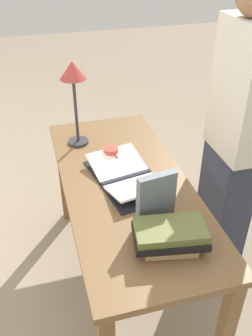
% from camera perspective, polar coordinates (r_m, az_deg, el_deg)
% --- Properties ---
extents(ground_plane, '(12.00, 12.00, 0.00)m').
position_cam_1_polar(ground_plane, '(2.45, 0.01, -16.51)').
color(ground_plane, gray).
extents(reading_desk, '(1.47, 0.64, 0.75)m').
position_cam_1_polar(reading_desk, '(1.99, 0.01, -4.72)').
color(reading_desk, brown).
rests_on(reading_desk, ground_plane).
extents(open_book, '(0.54, 0.38, 0.07)m').
position_cam_1_polar(open_book, '(1.94, 0.08, -1.27)').
color(open_book, black).
rests_on(open_book, reading_desk).
extents(book_stack_tall, '(0.23, 0.32, 0.11)m').
position_cam_1_polar(book_stack_tall, '(1.56, 6.70, -10.22)').
color(book_stack_tall, tan).
rests_on(book_stack_tall, reading_desk).
extents(book_standing_upright, '(0.06, 0.18, 0.26)m').
position_cam_1_polar(book_standing_upright, '(1.62, 4.59, -4.79)').
color(book_standing_upright, slate).
rests_on(book_standing_upright, reading_desk).
extents(reading_lamp, '(0.15, 0.15, 0.50)m').
position_cam_1_polar(reading_lamp, '(2.11, -8.04, 13.15)').
color(reading_lamp, '#2D2D33').
rests_on(reading_lamp, reading_desk).
extents(coffee_mug, '(0.11, 0.08, 0.08)m').
position_cam_1_polar(coffee_mug, '(2.08, -2.27, 2.11)').
color(coffee_mug, '#B74238').
rests_on(coffee_mug, reading_desk).
extents(pencil, '(0.06, 0.15, 0.01)m').
position_cam_1_polar(pencil, '(1.98, 5.77, -1.12)').
color(pencil, gold).
rests_on(pencil, reading_desk).
extents(person_reader, '(0.36, 0.22, 1.71)m').
position_cam_1_polar(person_reader, '(2.12, 16.16, 3.29)').
color(person_reader, '#2D3342').
rests_on(person_reader, ground_plane).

